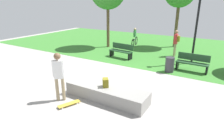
{
  "coord_description": "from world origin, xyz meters",
  "views": [
    {
      "loc": [
        4.59,
        -6.76,
        3.47
      ],
      "look_at": [
        1.11,
        -1.02,
        1.16
      ],
      "focal_mm": 30.41,
      "sensor_mm": 36.0,
      "label": 1
    }
  ],
  "objects_px": {
    "concrete_ledge": "(106,93)",
    "trash_bin": "(170,65)",
    "park_bench_near_path": "(121,50)",
    "lamp_post": "(198,16)",
    "cyclist_on_bicycle": "(135,38)",
    "park_bench_far_left": "(193,62)",
    "skater_performing_trick": "(59,73)",
    "pedestrian_with_backpack": "(176,41)",
    "backpack_on_ledge": "(106,83)",
    "skateboard_by_ledge": "(69,104)"
  },
  "relations": [
    {
      "from": "park_bench_near_path",
      "to": "trash_bin",
      "type": "xyz_separation_m",
      "value": [
        3.44,
        -1.08,
        -0.08
      ]
    },
    {
      "from": "park_bench_near_path",
      "to": "cyclist_on_bicycle",
      "type": "distance_m",
      "value": 3.77
    },
    {
      "from": "trash_bin",
      "to": "pedestrian_with_backpack",
      "type": "xyz_separation_m",
      "value": [
        -0.52,
        3.24,
        0.66
      ]
    },
    {
      "from": "trash_bin",
      "to": "skateboard_by_ledge",
      "type": "bearing_deg",
      "value": -111.6
    },
    {
      "from": "concrete_ledge",
      "to": "skater_performing_trick",
      "type": "height_order",
      "value": "skater_performing_trick"
    },
    {
      "from": "skateboard_by_ledge",
      "to": "park_bench_far_left",
      "type": "relative_size",
      "value": 0.5
    },
    {
      "from": "park_bench_far_left",
      "to": "trash_bin",
      "type": "height_order",
      "value": "park_bench_far_left"
    },
    {
      "from": "skater_performing_trick",
      "to": "backpack_on_ledge",
      "type": "bearing_deg",
      "value": 34.6
    },
    {
      "from": "lamp_post",
      "to": "backpack_on_ledge",
      "type": "bearing_deg",
      "value": -107.25
    },
    {
      "from": "trash_bin",
      "to": "pedestrian_with_backpack",
      "type": "height_order",
      "value": "pedestrian_with_backpack"
    },
    {
      "from": "backpack_on_ledge",
      "to": "pedestrian_with_backpack",
      "type": "relative_size",
      "value": 0.18
    },
    {
      "from": "skateboard_by_ledge",
      "to": "concrete_ledge",
      "type": "bearing_deg",
      "value": 51.13
    },
    {
      "from": "pedestrian_with_backpack",
      "to": "skater_performing_trick",
      "type": "bearing_deg",
      "value": -104.07
    },
    {
      "from": "skater_performing_trick",
      "to": "pedestrian_with_backpack",
      "type": "xyz_separation_m",
      "value": [
        2.09,
        8.35,
        -0.02
      ]
    },
    {
      "from": "lamp_post",
      "to": "cyclist_on_bicycle",
      "type": "height_order",
      "value": "lamp_post"
    },
    {
      "from": "skateboard_by_ledge",
      "to": "pedestrian_with_backpack",
      "type": "xyz_separation_m",
      "value": [
        1.56,
        8.5,
        0.99
      ]
    },
    {
      "from": "skater_performing_trick",
      "to": "trash_bin",
      "type": "relative_size",
      "value": 2.29
    },
    {
      "from": "park_bench_near_path",
      "to": "park_bench_far_left",
      "type": "height_order",
      "value": "same"
    },
    {
      "from": "concrete_ledge",
      "to": "lamp_post",
      "type": "height_order",
      "value": "lamp_post"
    },
    {
      "from": "lamp_post",
      "to": "cyclist_on_bicycle",
      "type": "bearing_deg",
      "value": 152.48
    },
    {
      "from": "lamp_post",
      "to": "park_bench_far_left",
      "type": "bearing_deg",
      "value": -80.1
    },
    {
      "from": "backpack_on_ledge",
      "to": "skateboard_by_ledge",
      "type": "relative_size",
      "value": 0.39
    },
    {
      "from": "skater_performing_trick",
      "to": "cyclist_on_bicycle",
      "type": "relative_size",
      "value": 1.01
    },
    {
      "from": "park_bench_near_path",
      "to": "lamp_post",
      "type": "bearing_deg",
      "value": 15.08
    },
    {
      "from": "cyclist_on_bicycle",
      "to": "trash_bin",
      "type": "bearing_deg",
      "value": -48.69
    },
    {
      "from": "trash_bin",
      "to": "cyclist_on_bicycle",
      "type": "distance_m",
      "value": 6.35
    },
    {
      "from": "cyclist_on_bicycle",
      "to": "skateboard_by_ledge",
      "type": "bearing_deg",
      "value": -78.12
    },
    {
      "from": "backpack_on_ledge",
      "to": "park_bench_near_path",
      "type": "xyz_separation_m",
      "value": [
        -2.19,
        5.24,
        -0.18
      ]
    },
    {
      "from": "lamp_post",
      "to": "cyclist_on_bicycle",
      "type": "relative_size",
      "value": 2.51
    },
    {
      "from": "park_bench_near_path",
      "to": "trash_bin",
      "type": "bearing_deg",
      "value": -17.46
    },
    {
      "from": "park_bench_near_path",
      "to": "backpack_on_ledge",
      "type": "bearing_deg",
      "value": -67.31
    },
    {
      "from": "concrete_ledge",
      "to": "park_bench_far_left",
      "type": "distance_m",
      "value": 5.41
    },
    {
      "from": "pedestrian_with_backpack",
      "to": "cyclist_on_bicycle",
      "type": "bearing_deg",
      "value": 157.42
    },
    {
      "from": "backpack_on_ledge",
      "to": "trash_bin",
      "type": "bearing_deg",
      "value": 124.41
    },
    {
      "from": "concrete_ledge",
      "to": "trash_bin",
      "type": "bearing_deg",
      "value": 73.88
    },
    {
      "from": "concrete_ledge",
      "to": "park_bench_near_path",
      "type": "relative_size",
      "value": 1.94
    },
    {
      "from": "lamp_post",
      "to": "pedestrian_with_backpack",
      "type": "relative_size",
      "value": 2.59
    },
    {
      "from": "concrete_ledge",
      "to": "skater_performing_trick",
      "type": "bearing_deg",
      "value": -146.45
    },
    {
      "from": "park_bench_far_left",
      "to": "cyclist_on_bicycle",
      "type": "height_order",
      "value": "cyclist_on_bicycle"
    },
    {
      "from": "park_bench_near_path",
      "to": "pedestrian_with_backpack",
      "type": "relative_size",
      "value": 0.94
    },
    {
      "from": "backpack_on_ledge",
      "to": "pedestrian_with_backpack",
      "type": "distance_m",
      "value": 7.45
    },
    {
      "from": "park_bench_near_path",
      "to": "skateboard_by_ledge",
      "type": "bearing_deg",
      "value": -77.9
    },
    {
      "from": "lamp_post",
      "to": "trash_bin",
      "type": "relative_size",
      "value": 5.7
    },
    {
      "from": "concrete_ledge",
      "to": "lamp_post",
      "type": "distance_m",
      "value": 7.11
    },
    {
      "from": "concrete_ledge",
      "to": "pedestrian_with_backpack",
      "type": "bearing_deg",
      "value": 84.75
    },
    {
      "from": "pedestrian_with_backpack",
      "to": "cyclist_on_bicycle",
      "type": "height_order",
      "value": "pedestrian_with_backpack"
    },
    {
      "from": "park_bench_far_left",
      "to": "park_bench_near_path",
      "type": "bearing_deg",
      "value": 175.93
    },
    {
      "from": "backpack_on_ledge",
      "to": "skateboard_by_ledge",
      "type": "height_order",
      "value": "backpack_on_ledge"
    },
    {
      "from": "pedestrian_with_backpack",
      "to": "trash_bin",
      "type": "bearing_deg",
      "value": -80.81
    },
    {
      "from": "skateboard_by_ledge",
      "to": "park_bench_near_path",
      "type": "relative_size",
      "value": 0.5
    }
  ]
}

